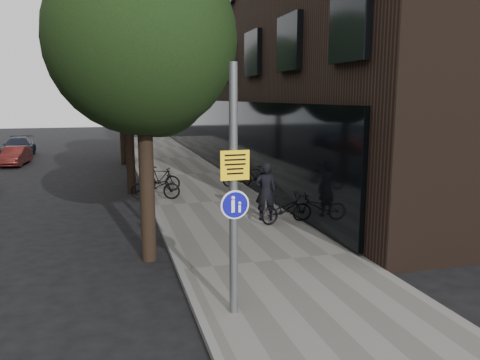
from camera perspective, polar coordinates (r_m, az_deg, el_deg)
name	(u,v)px	position (r m, az deg, el deg)	size (l,w,h in m)	color
ground	(325,332)	(8.61, 10.31, -17.76)	(120.00, 120.00, 0.00)	black
sidewalk	(213,203)	(17.65, -3.27, -2.84)	(4.50, 60.00, 0.12)	slate
curb_edge	(153,207)	(17.32, -10.56, -3.23)	(0.15, 60.00, 0.13)	slate
building_right_dark_brick	(298,17)	(31.58, 7.08, 19.10)	(12.00, 40.00, 18.00)	black
street_tree_near	(145,49)	(11.54, -11.54, 15.40)	(4.40, 4.40, 7.50)	black
street_tree_mid	(128,69)	(20.00, -13.45, 12.99)	(5.00, 5.00, 7.80)	black
street_tree_far	(122,78)	(28.99, -14.24, 11.97)	(5.00, 5.00, 7.80)	black
signpost	(233,191)	(8.17, -0.80, -1.40)	(0.52, 0.15, 4.46)	#595B5E
pedestrian	(266,192)	(14.83, 3.15, -1.43)	(0.67, 0.44, 1.85)	black
parked_bike_facade_near	(285,209)	(14.65, 5.51, -3.54)	(0.59, 1.69, 0.89)	black
parked_bike_facade_far	(240,177)	(20.42, -0.05, 0.40)	(0.42, 1.49, 0.90)	black
parked_bike_curb_near	(155,186)	(18.23, -10.29, -0.78)	(0.66, 1.89, 0.99)	black
parked_bike_curb_far	(160,179)	(19.89, -9.69, 0.17)	(0.48, 1.70, 1.02)	black
parked_car_mid	(15,156)	(30.81, -25.72, 2.65)	(1.18, 3.38, 1.11)	#5D1C1A
parked_car_far	(19,147)	(35.26, -25.38, 3.66)	(1.84, 4.53, 1.31)	black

